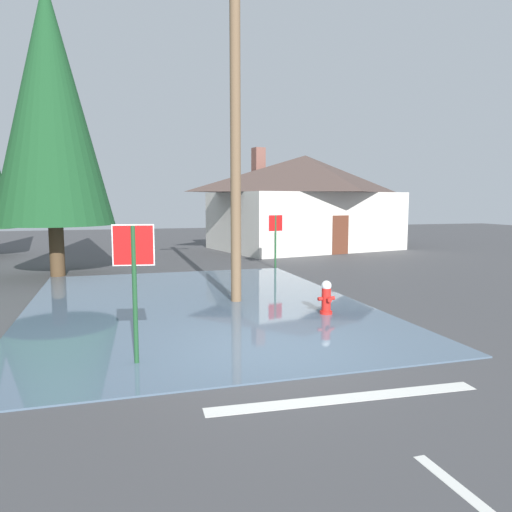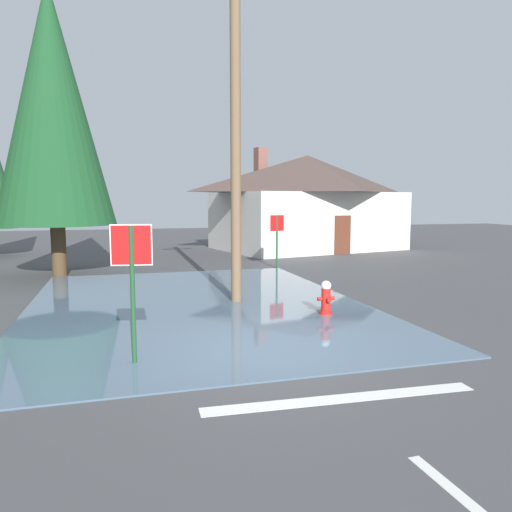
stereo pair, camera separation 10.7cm
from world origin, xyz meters
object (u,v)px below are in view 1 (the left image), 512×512
object	(u,v)px
stop_sign_far	(275,230)
fire_hydrant	(326,298)
stop_sign_near	(134,266)
pine_tree_tall_left	(50,104)
utility_pole	(235,130)
house	(305,201)

from	to	relation	value
stop_sign_far	fire_hydrant	bearing A→B (deg)	-100.01
stop_sign_near	pine_tree_tall_left	bearing A→B (deg)	102.14
utility_pole	pine_tree_tall_left	distance (m)	8.34
stop_sign_near	utility_pole	distance (m)	6.05
stop_sign_far	house	bearing A→B (deg)	59.75
fire_hydrant	utility_pole	size ratio (longest dim) A/B	0.10
fire_hydrant	stop_sign_far	size ratio (longest dim) A/B	0.39
stop_sign_near	fire_hydrant	world-z (taller)	stop_sign_near
utility_pole	fire_hydrant	bearing A→B (deg)	-50.26
fire_hydrant	stop_sign_near	bearing A→B (deg)	-152.76
fire_hydrant	house	world-z (taller)	house
stop_sign_far	pine_tree_tall_left	bearing A→B (deg)	177.36
house	stop_sign_far	bearing A→B (deg)	-120.25
fire_hydrant	house	bearing A→B (deg)	69.76
utility_pole	stop_sign_far	world-z (taller)	utility_pole
stop_sign_far	house	world-z (taller)	house
house	pine_tree_tall_left	xyz separation A→B (m)	(-12.54, -6.83, 3.42)
stop_sign_near	stop_sign_far	bearing A→B (deg)	59.98
utility_pole	house	world-z (taller)	utility_pole
utility_pole	pine_tree_tall_left	world-z (taller)	pine_tree_tall_left
fire_hydrant	utility_pole	world-z (taller)	utility_pole
stop_sign_near	house	bearing A→B (deg)	59.89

